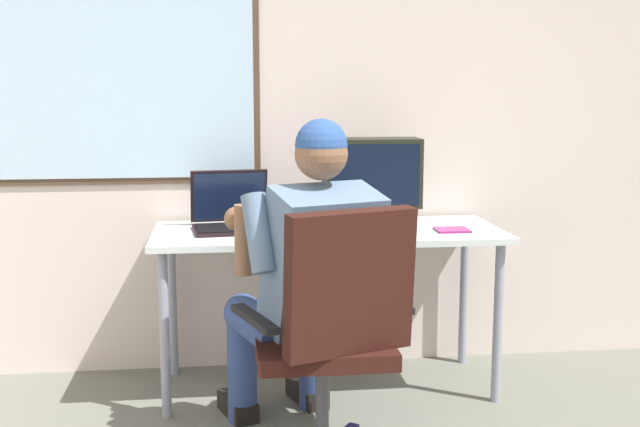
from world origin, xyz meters
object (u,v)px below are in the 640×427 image
Objects in this scene: desk at (328,245)px; person_seated at (308,277)px; desk_speaker at (296,207)px; cd_case at (452,230)px; crt_monitor at (372,175)px; office_chair at (335,322)px; laptop at (232,214)px; wine_glass at (312,214)px.

desk is 0.56m from person_seated.
cd_case is at bearing -16.53° from desk_speaker.
cd_case is at bearing -23.81° from crt_monitor.
crt_monitor is at bearing 156.19° from cd_case.
person_seated is (-0.07, 0.23, 0.11)m from office_chair.
cd_case is (0.54, -0.10, 0.08)m from desk.
person_seated is at bearing -66.16° from laptop.
cd_case is at bearing -10.49° from desk.
desk is 4.04× the size of laptop.
crt_monitor is (0.28, 0.82, 0.42)m from office_chair.
crt_monitor is 1.13× the size of laptop.
crt_monitor is (0.35, 0.59, 0.31)m from person_seated.
wine_glass is at bearing 91.15° from office_chair.
cd_case is at bearing 3.67° from wine_glass.
desk is at bearing 74.85° from person_seated.
desk_speaker is at bearing 143.03° from desk.
crt_monitor is (0.20, 0.05, 0.30)m from desk.
desk is 0.79m from office_chair.
laptop is at bearing 176.95° from crt_monitor.
crt_monitor is at bearing -3.05° from laptop.
desk_speaker reaches higher than cd_case.
wine_glass is 1.00× the size of cd_case.
crt_monitor reaches higher than desk_speaker.
crt_monitor is at bearing 71.40° from office_chair.
cd_case is (0.33, -0.15, -0.23)m from crt_monitor.
desk_speaker reaches higher than desk.
office_chair is at bearing -86.30° from desk_speaker.
laptop is (-0.63, 0.03, -0.17)m from crt_monitor.
desk_speaker is 1.21× the size of cd_case.
wine_glass reaches higher than desk.
desk is 0.23m from desk_speaker.
desk_speaker reaches higher than wine_glass.
office_chair is 0.93m from cd_case.
desk_speaker is (-0.04, 0.24, -0.01)m from wine_glass.
office_chair reaches higher than desk.
desk is at bearing 169.51° from cd_case.
desk is at bearing 84.52° from office_chair.
crt_monitor is 3.00× the size of wine_glass.
cd_case reaches higher than desk.
crt_monitor is 2.48× the size of desk_speaker.
office_chair is 2.52× the size of laptop.
desk_speaker is (0.29, 0.02, 0.02)m from laptop.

